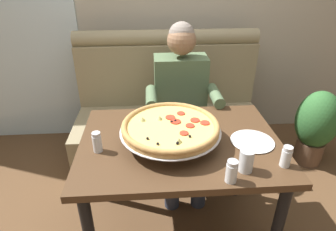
# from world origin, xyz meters

# --- Properties ---
(ground_plane) EXTENTS (16.00, 16.00, 0.00)m
(ground_plane) POSITION_xyz_m (0.00, 0.00, 0.00)
(ground_plane) COLOR brown
(booth_bench) EXTENTS (1.59, 0.78, 1.13)m
(booth_bench) POSITION_xyz_m (0.00, 0.87, 0.40)
(booth_bench) COLOR #998966
(booth_bench) RESTS_ON ground_plane
(dining_table) EXTENTS (1.13, 0.81, 0.76)m
(dining_table) POSITION_xyz_m (0.00, 0.00, 0.65)
(dining_table) COLOR #4C331E
(dining_table) RESTS_ON ground_plane
(diner_main) EXTENTS (0.54, 0.64, 1.27)m
(diner_main) POSITION_xyz_m (0.08, 0.61, 0.71)
(diner_main) COLOR #2D3342
(diner_main) RESTS_ON ground_plane
(pizza) EXTENTS (0.55, 0.55, 0.13)m
(pizza) POSITION_xyz_m (-0.06, -0.01, 0.85)
(pizza) COLOR silver
(pizza) RESTS_ON dining_table
(shaker_pepper_flakes) EXTENTS (0.05, 0.05, 0.11)m
(shaker_pepper_flakes) POSITION_xyz_m (-0.45, -0.07, 0.80)
(shaker_pepper_flakes) COLOR white
(shaker_pepper_flakes) RESTS_ON dining_table
(shaker_parmesan) EXTENTS (0.05, 0.05, 0.11)m
(shaker_parmesan) POSITION_xyz_m (0.49, -0.26, 0.80)
(shaker_parmesan) COLOR white
(shaker_parmesan) RESTS_ON dining_table
(shaker_oregano) EXTENTS (0.05, 0.05, 0.11)m
(shaker_oregano) POSITION_xyz_m (0.19, -0.35, 0.80)
(shaker_oregano) COLOR white
(shaker_oregano) RESTS_ON dining_table
(plate_near_left) EXTENTS (0.24, 0.24, 0.02)m
(plate_near_left) POSITION_xyz_m (0.40, -0.05, 0.77)
(plate_near_left) COLOR white
(plate_near_left) RESTS_ON dining_table
(drinking_glass) EXTENTS (0.07, 0.07, 0.12)m
(drinking_glass) POSITION_xyz_m (0.28, -0.28, 0.81)
(drinking_glass) COLOR silver
(drinking_glass) RESTS_ON dining_table
(patio_chair) EXTENTS (0.43, 0.43, 0.86)m
(patio_chair) POSITION_xyz_m (-1.46, 2.14, 0.52)
(patio_chair) COLOR black
(patio_chair) RESTS_ON ground_plane
(potted_plant) EXTENTS (0.36, 0.36, 0.70)m
(potted_plant) POSITION_xyz_m (1.28, 0.71, 0.39)
(potted_plant) COLOR brown
(potted_plant) RESTS_ON ground_plane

